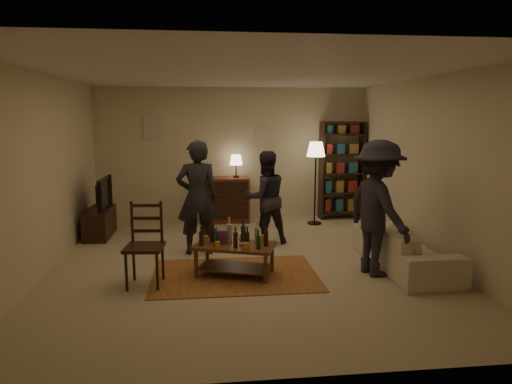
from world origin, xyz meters
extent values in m
plane|color=#C6B793|center=(0.00, 0.00, 0.00)|extent=(6.00, 6.00, 0.00)
plane|color=beige|center=(0.00, 3.00, 1.35)|extent=(5.50, 0.00, 5.50)
plane|color=beige|center=(-2.75, 0.00, 1.35)|extent=(0.00, 6.00, 6.00)
plane|color=beige|center=(2.75, 0.00, 1.35)|extent=(0.00, 6.00, 6.00)
plane|color=beige|center=(0.00, -3.00, 1.35)|extent=(5.50, 0.00, 5.50)
plane|color=white|center=(0.00, 0.00, 2.70)|extent=(6.00, 6.00, 0.00)
cube|color=beige|center=(-1.60, 2.98, 1.90)|extent=(0.35, 0.03, 0.45)
cube|color=beige|center=(0.60, 2.98, 1.70)|extent=(0.30, 0.03, 0.40)
cube|color=maroon|center=(-0.20, -0.50, 0.01)|extent=(2.20, 1.50, 0.01)
cube|color=brown|center=(-0.20, -0.50, 0.41)|extent=(1.18, 0.89, 0.04)
cube|color=brown|center=(-0.20, -0.50, 0.11)|extent=(1.05, 0.76, 0.02)
cylinder|color=brown|center=(-0.72, -0.56, 0.20)|extent=(0.05, 0.05, 0.39)
cylinder|color=brown|center=(0.16, -0.87, 0.20)|extent=(0.05, 0.05, 0.39)
cylinder|color=brown|center=(-0.57, -0.13, 0.20)|extent=(0.05, 0.05, 0.39)
cylinder|color=brown|center=(0.31, -0.44, 0.20)|extent=(0.05, 0.05, 0.39)
cylinder|color=orange|center=(-0.58, -0.39, 0.48)|extent=(0.07, 0.07, 0.10)
cylinder|color=orange|center=(-0.43, -0.66, 0.48)|extent=(0.07, 0.07, 0.09)
cylinder|color=orange|center=(-0.09, -0.35, 0.49)|extent=(0.07, 0.07, 0.11)
cylinder|color=orange|center=(-0.07, -0.76, 0.48)|extent=(0.07, 0.07, 0.09)
cylinder|color=orange|center=(0.19, -0.45, 0.48)|extent=(0.07, 0.07, 0.10)
cube|color=#632E80|center=(-0.36, -0.42, 0.52)|extent=(0.14, 0.09, 0.18)
cylinder|color=gray|center=(-0.09, -0.56, 0.44)|extent=(0.12, 0.12, 0.03)
cube|color=black|center=(-1.35, -0.74, 0.50)|extent=(0.50, 0.50, 0.04)
cylinder|color=black|center=(-1.55, -0.91, 0.24)|extent=(0.04, 0.04, 0.49)
cylinder|color=black|center=(-1.18, -0.94, 0.24)|extent=(0.04, 0.04, 0.49)
cylinder|color=black|center=(-1.52, -0.54, 0.24)|extent=(0.04, 0.04, 0.49)
cylinder|color=black|center=(-1.14, -0.57, 0.24)|extent=(0.04, 0.04, 0.49)
cube|color=black|center=(-1.33, -0.55, 0.79)|extent=(0.38, 0.06, 0.55)
cube|color=black|center=(-2.45, 1.80, 0.25)|extent=(0.40, 1.00, 0.50)
imported|color=black|center=(-2.43, 1.80, 0.78)|extent=(0.13, 0.97, 0.56)
cube|color=brown|center=(-0.20, 2.72, 0.45)|extent=(1.00, 0.48, 0.90)
cube|color=black|center=(-0.20, 2.47, 0.22)|extent=(0.92, 0.02, 0.22)
cube|color=black|center=(-0.20, 2.47, 0.48)|extent=(0.92, 0.02, 0.22)
cube|color=black|center=(-0.20, 2.47, 0.74)|extent=(0.92, 0.02, 0.22)
cylinder|color=black|center=(0.05, 2.72, 0.92)|extent=(0.12, 0.12, 0.04)
cylinder|color=black|center=(0.05, 2.72, 1.05)|extent=(0.02, 0.02, 0.22)
cone|color=#FFE5B2|center=(0.05, 2.72, 1.26)|extent=(0.26, 0.26, 0.20)
cube|color=black|center=(1.82, 2.78, 1.00)|extent=(0.04, 0.34, 2.00)
cube|color=black|center=(2.68, 2.78, 1.00)|extent=(0.04, 0.34, 2.00)
cube|color=black|center=(2.25, 2.78, 0.15)|extent=(0.90, 0.34, 0.03)
cube|color=black|center=(2.25, 2.78, 0.55)|extent=(0.90, 0.34, 0.03)
cube|color=black|center=(2.25, 2.78, 0.95)|extent=(0.90, 0.34, 0.03)
cube|color=black|center=(2.25, 2.78, 1.35)|extent=(0.90, 0.34, 0.03)
cube|color=black|center=(2.25, 2.78, 1.75)|extent=(0.90, 0.34, 0.03)
cube|color=black|center=(2.25, 2.78, 2.00)|extent=(0.90, 0.34, 0.03)
cube|color=maroon|center=(1.95, 2.78, 0.29)|extent=(0.12, 0.22, 0.26)
cube|color=#255A6F|center=(2.20, 2.78, 0.29)|extent=(0.15, 0.22, 0.26)
cube|color=olive|center=(2.47, 2.78, 0.29)|extent=(0.18, 0.22, 0.26)
cube|color=#255A6F|center=(1.95, 2.78, 0.69)|extent=(0.12, 0.22, 0.24)
cube|color=olive|center=(2.20, 2.78, 0.69)|extent=(0.15, 0.22, 0.24)
cube|color=maroon|center=(2.47, 2.78, 0.69)|extent=(0.18, 0.22, 0.24)
cube|color=olive|center=(1.95, 2.78, 1.07)|extent=(0.12, 0.22, 0.22)
cube|color=maroon|center=(2.20, 2.78, 1.07)|extent=(0.15, 0.22, 0.22)
cube|color=#255A6F|center=(2.47, 2.78, 1.07)|extent=(0.18, 0.22, 0.22)
cube|color=maroon|center=(1.95, 2.78, 1.47)|extent=(0.12, 0.22, 0.20)
cube|color=#255A6F|center=(2.20, 2.78, 1.47)|extent=(0.15, 0.22, 0.20)
cube|color=olive|center=(2.47, 2.78, 1.47)|extent=(0.18, 0.22, 0.20)
cube|color=#255A6F|center=(1.95, 2.78, 1.85)|extent=(0.12, 0.22, 0.18)
cube|color=olive|center=(2.20, 2.78, 1.85)|extent=(0.15, 0.22, 0.18)
cube|color=maroon|center=(2.47, 2.78, 1.85)|extent=(0.18, 0.22, 0.18)
cylinder|color=black|center=(1.58, 2.32, 0.01)|extent=(0.28, 0.28, 0.03)
cylinder|color=black|center=(1.58, 2.32, 0.72)|extent=(0.03, 0.03, 1.44)
cone|color=#FFE5B2|center=(1.58, 2.32, 1.49)|extent=(0.36, 0.36, 0.28)
imported|color=beige|center=(2.20, -0.40, 0.30)|extent=(0.81, 2.08, 0.61)
imported|color=#222329|center=(-0.70, 0.58, 0.88)|extent=(0.68, 0.47, 1.77)
imported|color=#27282F|center=(0.41, 1.03, 0.78)|extent=(0.87, 0.75, 1.56)
imported|color=#25252C|center=(1.70, -0.65, 0.91)|extent=(0.94, 1.30, 1.81)
camera|label=1|loc=(-0.59, -6.36, 2.10)|focal=32.00mm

